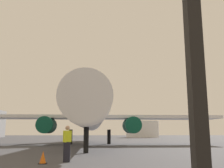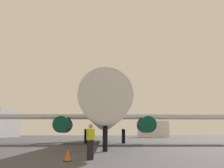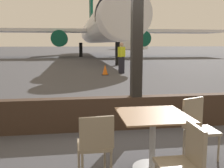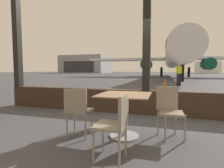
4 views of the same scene
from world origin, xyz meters
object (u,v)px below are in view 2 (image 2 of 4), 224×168
Objects in this scene: traffic_cone at (68,155)px; airplane at (105,115)px; ground_crew_worker at (90,141)px; fuel_storage_tank at (153,129)px.

airplane is at bearing 84.85° from traffic_cone.
fuel_storage_tank is at bearing 76.58° from ground_crew_worker.
ground_crew_worker is at bearing 31.60° from traffic_cone.
traffic_cone is at bearing -95.15° from airplane.
ground_crew_worker reaches higher than traffic_cone.
traffic_cone is 0.06× the size of fuel_storage_tank.
ground_crew_worker is 68.57m from fuel_storage_tank.
airplane is 60.34× the size of traffic_cone.
ground_crew_worker is (-0.74, -18.86, -2.65)m from airplane.
airplane is 19.83m from traffic_cone.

